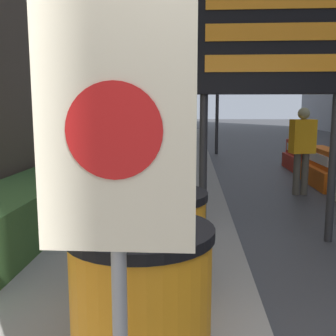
{
  "coord_description": "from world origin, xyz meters",
  "views": [
    {
      "loc": [
        -0.57,
        -1.67,
        1.68
      ],
      "look_at": [
        -1.13,
        7.24,
        0.32
      ],
      "focal_mm": 42.0,
      "sensor_mm": 36.0,
      "label": 1
    }
  ],
  "objects_px": {
    "barrel_drum_foreground": "(141,304)",
    "jersey_barrier_red_striped": "(298,157)",
    "barrel_drum_middle": "(156,247)",
    "message_board": "(272,35)",
    "jersey_barrier_orange_far": "(326,170)",
    "warning_sign": "(116,170)",
    "traffic_light_near_curb": "(218,75)",
    "pedestrian_worker": "(302,144)"
  },
  "relations": [
    {
      "from": "jersey_barrier_red_striped",
      "to": "pedestrian_worker",
      "type": "xyz_separation_m",
      "value": [
        -0.78,
        -3.14,
        0.65
      ]
    },
    {
      "from": "jersey_barrier_red_striped",
      "to": "message_board",
      "type": "bearing_deg",
      "value": -108.29
    },
    {
      "from": "jersey_barrier_red_striped",
      "to": "pedestrian_worker",
      "type": "height_order",
      "value": "pedestrian_worker"
    },
    {
      "from": "traffic_light_near_curb",
      "to": "pedestrian_worker",
      "type": "height_order",
      "value": "traffic_light_near_curb"
    },
    {
      "from": "barrel_drum_middle",
      "to": "jersey_barrier_red_striped",
      "type": "xyz_separation_m",
      "value": [
        3.18,
        7.83,
        -0.23
      ]
    },
    {
      "from": "traffic_light_near_curb",
      "to": "pedestrian_worker",
      "type": "distance_m",
      "value": 7.13
    },
    {
      "from": "traffic_light_near_curb",
      "to": "pedestrian_worker",
      "type": "xyz_separation_m",
      "value": [
        1.23,
        -6.77,
        -1.85
      ]
    },
    {
      "from": "jersey_barrier_orange_far",
      "to": "pedestrian_worker",
      "type": "distance_m",
      "value": 1.35
    },
    {
      "from": "warning_sign",
      "to": "traffic_light_near_curb",
      "type": "relative_size",
      "value": 0.49
    },
    {
      "from": "message_board",
      "to": "jersey_barrier_red_striped",
      "type": "distance_m",
      "value": 6.6
    },
    {
      "from": "jersey_barrier_red_striped",
      "to": "traffic_light_near_curb",
      "type": "distance_m",
      "value": 4.85
    },
    {
      "from": "barrel_drum_foreground",
      "to": "traffic_light_near_curb",
      "type": "relative_size",
      "value": 0.23
    },
    {
      "from": "barrel_drum_middle",
      "to": "warning_sign",
      "type": "bearing_deg",
      "value": -89.67
    },
    {
      "from": "jersey_barrier_orange_far",
      "to": "pedestrian_worker",
      "type": "xyz_separation_m",
      "value": [
        -0.78,
        -0.9,
        0.64
      ]
    },
    {
      "from": "barrel_drum_foreground",
      "to": "jersey_barrier_orange_far",
      "type": "xyz_separation_m",
      "value": [
        3.18,
        6.52,
        -0.22
      ]
    },
    {
      "from": "barrel_drum_foreground",
      "to": "barrel_drum_middle",
      "type": "height_order",
      "value": "same"
    },
    {
      "from": "warning_sign",
      "to": "jersey_barrier_orange_far",
      "type": "height_order",
      "value": "warning_sign"
    },
    {
      "from": "pedestrian_worker",
      "to": "barrel_drum_middle",
      "type": "bearing_deg",
      "value": 52.5
    },
    {
      "from": "message_board",
      "to": "pedestrian_worker",
      "type": "distance_m",
      "value": 3.38
    },
    {
      "from": "barrel_drum_foreground",
      "to": "jersey_barrier_red_striped",
      "type": "height_order",
      "value": "barrel_drum_foreground"
    },
    {
      "from": "barrel_drum_middle",
      "to": "traffic_light_near_curb",
      "type": "relative_size",
      "value": 0.23
    },
    {
      "from": "warning_sign",
      "to": "message_board",
      "type": "xyz_separation_m",
      "value": [
        1.22,
        3.53,
        1.09
      ]
    },
    {
      "from": "barrel_drum_foreground",
      "to": "barrel_drum_middle",
      "type": "bearing_deg",
      "value": 90.28
    },
    {
      "from": "barrel_drum_foreground",
      "to": "jersey_barrier_orange_far",
      "type": "bearing_deg",
      "value": 64.04
    },
    {
      "from": "warning_sign",
      "to": "pedestrian_worker",
      "type": "distance_m",
      "value": 6.75
    },
    {
      "from": "message_board",
      "to": "pedestrian_worker",
      "type": "relative_size",
      "value": 1.99
    },
    {
      "from": "barrel_drum_foreground",
      "to": "message_board",
      "type": "relative_size",
      "value": 0.27
    },
    {
      "from": "barrel_drum_foreground",
      "to": "message_board",
      "type": "distance_m",
      "value": 3.68
    },
    {
      "from": "message_board",
      "to": "jersey_barrier_red_striped",
      "type": "bearing_deg",
      "value": 71.71
    },
    {
      "from": "barrel_drum_middle",
      "to": "pedestrian_worker",
      "type": "relative_size",
      "value": 0.54
    },
    {
      "from": "barrel_drum_foreground",
      "to": "warning_sign",
      "type": "xyz_separation_m",
      "value": [
        0.0,
        -0.68,
        0.88
      ]
    },
    {
      "from": "barrel_drum_foreground",
      "to": "barrel_drum_middle",
      "type": "xyz_separation_m",
      "value": [
        -0.0,
        0.93,
        0.0
      ]
    },
    {
      "from": "barrel_drum_middle",
      "to": "jersey_barrier_red_striped",
      "type": "distance_m",
      "value": 8.46
    },
    {
      "from": "barrel_drum_middle",
      "to": "message_board",
      "type": "distance_m",
      "value": 3.02
    },
    {
      "from": "warning_sign",
      "to": "traffic_light_near_curb",
      "type": "bearing_deg",
      "value": 84.91
    },
    {
      "from": "barrel_drum_middle",
      "to": "jersey_barrier_orange_far",
      "type": "height_order",
      "value": "barrel_drum_middle"
    },
    {
      "from": "warning_sign",
      "to": "jersey_barrier_red_striped",
      "type": "bearing_deg",
      "value": 71.43
    },
    {
      "from": "jersey_barrier_orange_far",
      "to": "jersey_barrier_red_striped",
      "type": "bearing_deg",
      "value": 90.0
    },
    {
      "from": "jersey_barrier_orange_far",
      "to": "message_board",
      "type": "bearing_deg",
      "value": -118.02
    },
    {
      "from": "jersey_barrier_red_striped",
      "to": "traffic_light_near_curb",
      "type": "relative_size",
      "value": 0.43
    },
    {
      "from": "barrel_drum_foreground",
      "to": "pedestrian_worker",
      "type": "bearing_deg",
      "value": 66.89
    },
    {
      "from": "jersey_barrier_orange_far",
      "to": "traffic_light_near_curb",
      "type": "height_order",
      "value": "traffic_light_near_curb"
    }
  ]
}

